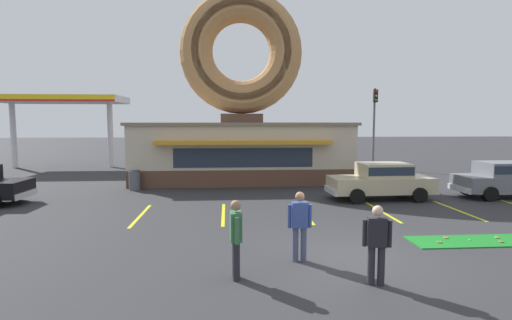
{
  "coord_description": "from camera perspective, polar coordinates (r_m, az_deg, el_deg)",
  "views": [
    {
      "loc": [
        -3.1,
        -9.52,
        3.39
      ],
      "look_at": [
        -2.06,
        5.0,
        2.0
      ],
      "focal_mm": 28.0,
      "sensor_mm": 36.0,
      "label": 1
    }
  ],
  "objects": [
    {
      "name": "pedestrian_leather_jacket_man",
      "position": [
        8.71,
        -2.88,
        -10.69
      ],
      "size": [
        0.26,
        0.59,
        1.73
      ],
      "color": "#232328",
      "rests_on": "ground"
    },
    {
      "name": "parking_stripe_centre",
      "position": [
        16.01,
        17.5,
        -7.02
      ],
      "size": [
        0.12,
        3.6,
        0.01
      ],
      "primitive_type": "cube",
      "color": "yellow",
      "rests_on": "ground"
    },
    {
      "name": "mini_donut_mid_centre",
      "position": [
        13.32,
        31.59,
        -9.89
      ],
      "size": [
        0.13,
        0.13,
        0.04
      ],
      "primitive_type": "torus",
      "color": "#A5724C",
      "rests_on": "putting_mat"
    },
    {
      "name": "parking_stripe_left",
      "position": [
        14.91,
        -4.69,
        -7.7
      ],
      "size": [
        0.12,
        3.6,
        0.01
      ],
      "primitive_type": "cube",
      "color": "yellow",
      "rests_on": "ground"
    },
    {
      "name": "parking_stripe_far_left",
      "position": [
        15.24,
        -16.15,
        -7.61
      ],
      "size": [
        0.12,
        3.6,
        0.01
      ],
      "primitive_type": "cube",
      "color": "yellow",
      "rests_on": "ground"
    },
    {
      "name": "pedestrian_blue_sweater_man",
      "position": [
        9.84,
        6.25,
        -8.91
      ],
      "size": [
        0.6,
        0.25,
        1.71
      ],
      "color": "#474C66",
      "rests_on": "ground"
    },
    {
      "name": "car_champagne",
      "position": [
        18.35,
        17.48,
        -2.68
      ],
      "size": [
        4.61,
        2.09,
        1.6
      ],
      "color": "#BCAD89",
      "rests_on": "ground"
    },
    {
      "name": "gas_station_canopy",
      "position": [
        33.03,
        -26.12,
        7.45
      ],
      "size": [
        9.0,
        4.46,
        5.3
      ],
      "color": "silver",
      "rests_on": "ground"
    },
    {
      "name": "mini_donut_mid_left",
      "position": [
        12.47,
        24.7,
        -10.6
      ],
      "size": [
        0.13,
        0.13,
        0.04
      ],
      "primitive_type": "torus",
      "color": "#A5724C",
      "rests_on": "putting_mat"
    },
    {
      "name": "mini_donut_far_centre",
      "position": [
        13.0,
        25.48,
        -9.98
      ],
      "size": [
        0.13,
        0.13,
        0.04
      ],
      "primitive_type": "torus",
      "color": "#D17F47",
      "rests_on": "putting_mat"
    },
    {
      "name": "car_grey",
      "position": [
        21.23,
        32.07,
        -2.19
      ],
      "size": [
        4.58,
        2.03,
        1.6
      ],
      "color": "slate",
      "rests_on": "ground"
    },
    {
      "name": "pedestrian_hooded_kid",
      "position": [
        8.78,
        16.88,
        -11.03
      ],
      "size": [
        0.58,
        0.31,
        1.68
      ],
      "color": "#232328",
      "rests_on": "ground"
    },
    {
      "name": "donut_shop_building",
      "position": [
        23.48,
        -2.1,
        6.31
      ],
      "size": [
        12.3,
        6.75,
        10.96
      ],
      "color": "brown",
      "rests_on": "ground"
    },
    {
      "name": "mini_donut_mid_right",
      "position": [
        13.71,
        31.17,
        -9.45
      ],
      "size": [
        0.13,
        0.13,
        0.04
      ],
      "primitive_type": "torus",
      "color": "#D17F47",
      "rests_on": "putting_mat"
    },
    {
      "name": "parking_stripe_mid_left",
      "position": [
        15.17,
        6.81,
        -7.48
      ],
      "size": [
        0.12,
        3.6,
        0.01
      ],
      "primitive_type": "cube",
      "color": "yellow",
      "rests_on": "ground"
    },
    {
      "name": "ground_plane",
      "position": [
        10.57,
        13.56,
        -13.41
      ],
      "size": [
        160.0,
        160.0,
        0.0
      ],
      "primitive_type": "plane",
      "color": "#2D2D30"
    },
    {
      "name": "golf_ball",
      "position": [
        13.06,
        28.21,
        -10.01
      ],
      "size": [
        0.04,
        0.04,
        0.04
      ],
      "primitive_type": "sphere",
      "color": "white",
      "rests_on": "putting_mat"
    },
    {
      "name": "parking_stripe_mid_right",
      "position": [
        17.33,
        26.82,
        -6.41
      ],
      "size": [
        0.12,
        3.6,
        0.01
      ],
      "primitive_type": "cube",
      "color": "yellow",
      "rests_on": "ground"
    },
    {
      "name": "traffic_light_pole",
      "position": [
        30.18,
        16.56,
        5.84
      ],
      "size": [
        0.28,
        0.47,
        5.8
      ],
      "color": "#595B60",
      "rests_on": "ground"
    },
    {
      "name": "putting_mat",
      "position": [
        13.25,
        29.53,
        -10.02
      ],
      "size": [
        4.09,
        1.16,
        0.03
      ],
      "primitive_type": "cube",
      "color": "#197523",
      "rests_on": "ground"
    },
    {
      "name": "trash_bin",
      "position": [
        20.83,
        -16.96,
        -2.76
      ],
      "size": [
        0.57,
        0.57,
        0.97
      ],
      "color": "#51565B",
      "rests_on": "ground"
    }
  ]
}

